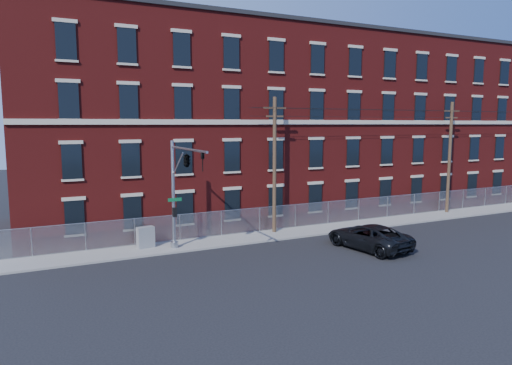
{
  "coord_description": "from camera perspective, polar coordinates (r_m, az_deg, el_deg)",
  "views": [
    {
      "loc": [
        -14.13,
        -24.46,
        8.17
      ],
      "look_at": [
        -0.3,
        4.0,
        4.16
      ],
      "focal_mm": 32.55,
      "sensor_mm": 36.0,
      "label": 1
    }
  ],
  "objects": [
    {
      "name": "mill_building",
      "position": [
        46.44,
        8.38,
        7.11
      ],
      "size": [
        55.3,
        14.32,
        16.3
      ],
      "color": "maroon",
      "rests_on": "ground"
    },
    {
      "name": "chain_link_fence",
      "position": [
        40.98,
        14.22,
        -3.01
      ],
      "size": [
        59.06,
        0.06,
        1.85
      ],
      "color": "#A5A8AD",
      "rests_on": "ground"
    },
    {
      "name": "pickup_truck",
      "position": [
        31.53,
        13.65,
        -6.47
      ],
      "size": [
        3.59,
        6.25,
        1.64
      ],
      "primitive_type": "imported",
      "rotation": [
        0.0,
        0.0,
        3.29
      ],
      "color": "black",
      "rests_on": "ground"
    },
    {
      "name": "utility_pole_near",
      "position": [
        34.23,
        2.29,
        2.47
      ],
      "size": [
        1.8,
        0.28,
        10.0
      ],
      "color": "#4F3A27",
      "rests_on": "ground"
    },
    {
      "name": "ground",
      "position": [
        29.4,
        3.98,
        -8.93
      ],
      "size": [
        140.0,
        140.0,
        0.0
      ],
      "primitive_type": "plane",
      "color": "black",
      "rests_on": "ground"
    },
    {
      "name": "utility_pole_mid",
      "position": [
        45.56,
        22.7,
        3.09
      ],
      "size": [
        1.8,
        0.28,
        10.0
      ],
      "color": "#4F3A27",
      "rests_on": "ground"
    },
    {
      "name": "sidewalk",
      "position": [
        40.2,
        15.38,
        -4.69
      ],
      "size": [
        65.0,
        3.0,
        0.12
      ],
      "primitive_type": "cube",
      "color": "gray",
      "rests_on": "ground"
    },
    {
      "name": "utility_cabinet",
      "position": [
        31.38,
        -13.42,
        -6.56
      ],
      "size": [
        1.16,
        0.7,
        1.37
      ],
      "primitive_type": "cube",
      "rotation": [
        0.0,
        0.0,
        0.14
      ],
      "color": "slate",
      "rests_on": "sidewalk"
    },
    {
      "name": "overhead_wires",
      "position": [
        45.49,
        22.93,
        7.85
      ],
      "size": [
        40.0,
        0.62,
        0.62
      ],
      "color": "black",
      "rests_on": "ground"
    },
    {
      "name": "traffic_signal_mast",
      "position": [
        27.99,
        -8.91,
        1.43
      ],
      "size": [
        0.9,
        6.75,
        7.0
      ],
      "color": "#9EA0A5",
      "rests_on": "ground"
    }
  ]
}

